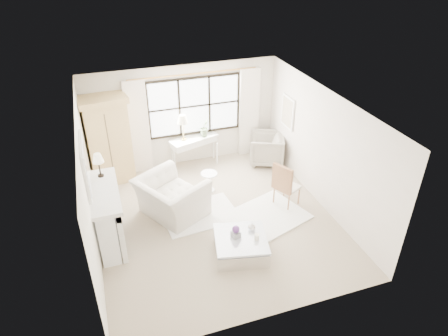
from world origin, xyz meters
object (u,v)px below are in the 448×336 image
(armoire, at_px, (108,140))
(coffee_table, at_px, (241,246))
(club_armchair, at_px, (171,197))
(console_table, at_px, (194,151))

(armoire, xyz_separation_m, coffee_table, (2.12, -3.57, -0.96))
(club_armchair, height_order, coffee_table, club_armchair)
(coffee_table, bearing_deg, club_armchair, 133.66)
(armoire, distance_m, club_armchair, 2.30)
(club_armchair, bearing_deg, armoire, 1.01)
(club_armchair, relative_size, coffee_table, 1.16)
(console_table, bearing_deg, coffee_table, -108.36)
(club_armchair, xyz_separation_m, coffee_table, (1.01, -1.67, -0.27))
(console_table, distance_m, coffee_table, 3.69)
(console_table, height_order, club_armchair, club_armchair)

